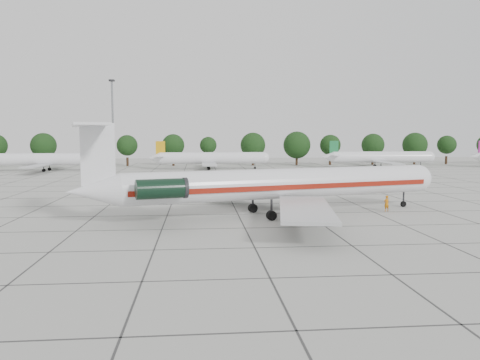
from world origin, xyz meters
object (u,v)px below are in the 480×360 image
Objects in this scene: ground_crew at (387,203)px; main_airliner at (267,184)px; floodlight_mast at (113,117)px; bg_airliner_d at (381,157)px; bg_airliner_c at (212,158)px; bg_airliner_b at (50,160)px.

main_airliner is at bearing -9.73° from ground_crew.
bg_airliner_d is at bearing -15.18° from floodlight_mast.
main_airliner is 71.36m from bg_airliner_c.
floodlight_mast is at bearing 142.77° from bg_airliner_c.
main_airliner is at bearing -86.71° from bg_airliner_c.
floodlight_mast reaches higher than bg_airliner_d.
bg_airliner_b is 1.00× the size of bg_airliner_d.
main_airliner is at bearing -120.15° from bg_airliner_d.
main_airliner is 1.68× the size of floodlight_mast.
ground_crew is at bearing -8.20° from main_airliner.
bg_airliner_d is (46.40, 1.61, 0.00)m from bg_airliner_c.
floodlight_mast reaches higher than ground_crew.
bg_airliner_c is (40.26, 2.88, 0.00)m from bg_airliner_b.
ground_crew is 76.28m from bg_airliner_d.
bg_airliner_b is at bearing -177.04° from bg_airliner_d.
ground_crew is 0.07× the size of bg_airliner_b.
main_airliner is at bearing -57.02° from bg_airliner_b.
main_airliner reaches higher than bg_airliner_c.
bg_airliner_c is (-4.10, 71.23, -0.69)m from main_airliner.
ground_crew is 0.07× the size of bg_airliner_d.
bg_airliner_d is at bearing 1.98° from bg_airliner_c.
main_airliner is 14.92m from ground_crew.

